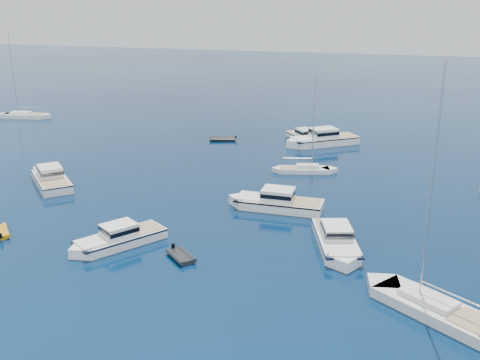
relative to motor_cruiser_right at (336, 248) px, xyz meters
name	(u,v)px	position (x,y,z in m)	size (l,w,h in m)	color
ground	(132,328)	(-10.75, -16.13, 0.00)	(400.00, 400.00, 0.00)	navy
motor_cruiser_right	(336,248)	(0.00, 0.00, 0.00)	(3.05, 9.96, 2.61)	white
motor_cruiser_left	(118,245)	(-17.99, -5.07, 0.00)	(2.83, 9.26, 2.43)	white
motor_cruiser_centre	(276,208)	(-7.17, 7.59, 0.00)	(3.19, 10.42, 2.73)	white
motor_cruiser_far_l	(51,184)	(-33.72, 7.52, 0.00)	(3.23, 10.55, 2.77)	white
motor_cruiser_distant	(322,145)	(-7.09, 34.96, 0.00)	(3.65, 11.91, 3.13)	white
motor_cruiser_horizon	(305,141)	(-9.86, 36.51, 0.00)	(2.68, 8.76, 2.30)	white
sailboat_mid_r	(433,314)	(7.72, -8.48, 0.00)	(3.06, 11.76, 17.29)	silver
sailboat_centre	(305,172)	(-6.81, 20.83, 0.00)	(2.20, 8.46, 12.43)	silver
sailboat_far_l	(24,118)	(-61.41, 38.36, 0.00)	(2.75, 10.58, 15.55)	white
tender_grey_near	(181,259)	(-11.78, -5.88, 0.00)	(1.74, 3.06, 0.95)	black
tender_grey_far	(222,140)	(-21.79, 33.07, 0.00)	(2.21, 4.11, 0.95)	black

